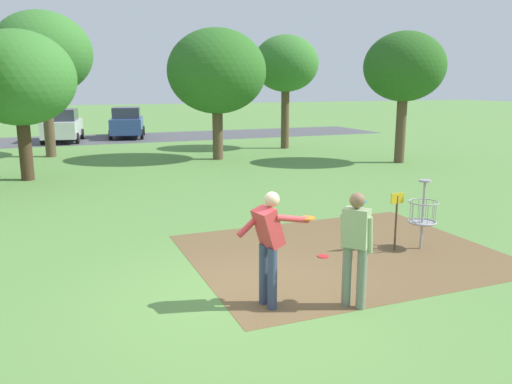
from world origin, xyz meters
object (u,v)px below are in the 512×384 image
tree_near_left (404,68)px  tree_mid_center (286,64)px  frisbee_near_basket (363,202)px  parked_car_center_left (127,122)px  disc_golf_basket (420,212)px  frisbee_mid_grass (323,256)px  frisbee_by_tee (363,212)px  player_throwing (269,242)px  parked_car_leftmost (62,125)px  player_foreground_watching (356,243)px  tree_mid_left (19,79)px  tree_mid_right (217,72)px  tree_far_left (43,54)px

tree_near_left → tree_mid_center: 6.65m
frisbee_near_basket → parked_car_center_left: 20.75m
disc_golf_basket → parked_car_center_left: (-2.24, 24.30, 0.17)m
frisbee_mid_grass → tree_mid_center: bearing=67.5°
frisbee_by_tee → parked_car_center_left: (-2.88, 21.42, 0.91)m
player_throwing → parked_car_leftmost: (-2.21, 24.61, -0.06)m
player_foreground_watching → frisbee_mid_grass: size_ratio=8.08×
frisbee_mid_grass → tree_mid_left: (-5.46, 10.72, 3.37)m
tree_mid_left → frisbee_near_basket: bearing=-39.1°
tree_mid_right → tree_far_left: (-6.76, 3.55, 0.77)m
disc_golf_basket → tree_mid_right: 13.62m
frisbee_near_basket → parked_car_leftmost: bearing=110.6°
frisbee_mid_grass → player_throwing: bearing=-138.3°
frisbee_near_basket → tree_near_left: 8.81m
player_throwing → frisbee_mid_grass: player_throwing is taller
player_foreground_watching → frisbee_by_tee: size_ratio=8.13×
disc_golf_basket → frisbee_mid_grass: bearing=172.2°
player_foreground_watching → tree_mid_center: bearing=68.0°
tree_near_left → tree_far_left: bearing=151.6°
frisbee_by_tee → tree_mid_right: bearing=93.0°
disc_golf_basket → tree_mid_left: 13.53m
parked_car_leftmost → frisbee_near_basket: bearing=-69.4°
tree_near_left → tree_mid_right: 7.69m
disc_golf_basket → tree_mid_left: size_ratio=0.28×
parked_car_leftmost → parked_car_center_left: 3.89m
frisbee_near_basket → frisbee_mid_grass: same height
parked_car_center_left → tree_mid_left: bearing=-111.3°
frisbee_near_basket → tree_mid_left: size_ratio=0.05×
tree_mid_left → parked_car_leftmost: (1.44, 12.28, -2.46)m
frisbee_by_tee → parked_car_center_left: size_ratio=0.05×
disc_golf_basket → player_foreground_watching: 3.23m
tree_far_left → player_throwing: bearing=-81.0°
disc_golf_basket → tree_far_left: tree_far_left is taller
frisbee_near_basket → tree_mid_left: tree_mid_left is taller
parked_car_leftmost → tree_mid_right: bearing=-58.6°
player_foreground_watching → tree_near_left: 15.10m
tree_mid_center → player_throwing: bearing=-115.7°
player_throwing → parked_car_leftmost: parked_car_leftmost is taller
tree_mid_left → tree_far_left: (0.77, 5.86, 1.12)m
tree_near_left → tree_far_left: size_ratio=0.84×
disc_golf_basket → tree_near_left: size_ratio=0.26×
disc_golf_basket → tree_near_left: tree_near_left is taller
player_throwing → parked_car_center_left: size_ratio=0.38×
frisbee_mid_grass → parked_car_leftmost: bearing=99.9°
player_throwing → frisbee_by_tee: player_throwing is taller
parked_car_leftmost → parked_car_center_left: same height
tree_far_left → frisbee_near_basket: bearing=-58.4°
tree_mid_left → tree_mid_center: 12.84m
frisbee_near_basket → parked_car_leftmost: parked_car_leftmost is taller
tree_mid_left → parked_car_leftmost: 12.61m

